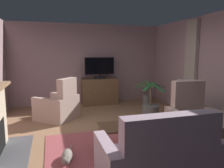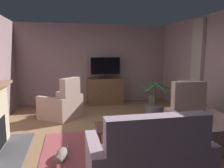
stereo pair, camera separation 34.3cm
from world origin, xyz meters
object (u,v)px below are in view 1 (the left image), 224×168
object	(u,v)px
tv_remote	(128,125)
coffee_table	(126,128)
folded_newspaper	(129,125)
armchair_facing_sofa	(59,107)
sofa_floral	(159,160)
potted_plant_leafy_by_curtain	(191,110)
cat	(67,157)
potted_plant_on_hearth_side	(146,97)
potted_plant_small_fern_corner	(150,109)
television	(100,67)
tv_cabinet	(99,92)
armchair_in_far_corner	(195,125)

from	to	relation	value
tv_remote	coffee_table	bearing A→B (deg)	-72.19
folded_newspaper	armchair_facing_sofa	world-z (taller)	armchair_facing_sofa
folded_newspaper	coffee_table	bearing A→B (deg)	143.04
sofa_floral	potted_plant_leafy_by_curtain	xyz separation A→B (m)	(1.81, 1.80, 0.05)
cat	potted_plant_on_hearth_side	bearing A→B (deg)	47.20
folded_newspaper	armchair_facing_sofa	bearing A→B (deg)	130.86
armchair_facing_sofa	potted_plant_small_fern_corner	xyz separation A→B (m)	(2.36, -0.49, -0.12)
folded_newspaper	cat	world-z (taller)	folded_newspaper
tv_remote	sofa_floral	size ratio (longest dim) A/B	0.11
tv_remote	potted_plant_small_fern_corner	size ratio (longest dim) A/B	0.18
television	cat	world-z (taller)	television
tv_cabinet	tv_remote	distance (m)	3.47
television	cat	bearing A→B (deg)	-110.98
coffee_table	armchair_facing_sofa	world-z (taller)	armchair_facing_sofa
tv_cabinet	armchair_in_far_corner	xyz separation A→B (m)	(1.03, -3.52, -0.05)
coffee_table	tv_remote	size ratio (longest dim) A/B	5.65
armchair_in_far_corner	folded_newspaper	bearing A→B (deg)	176.85
coffee_table	armchair_in_far_corner	xyz separation A→B (m)	(1.34, -0.12, -0.03)
television	potted_plant_leafy_by_curtain	bearing A→B (deg)	-59.72
potted_plant_leafy_by_curtain	tv_remote	bearing A→B (deg)	-157.85
potted_plant_small_fern_corner	sofa_floral	bearing A→B (deg)	-114.47
coffee_table	sofa_floral	size ratio (longest dim) A/B	0.63
television	sofa_floral	world-z (taller)	television
potted_plant_leafy_by_curtain	armchair_facing_sofa	bearing A→B (deg)	154.31
coffee_table	potted_plant_small_fern_corner	size ratio (longest dim) A/B	1.04
potted_plant_leafy_by_curtain	television	bearing A→B (deg)	120.28
television	potted_plant_on_hearth_side	xyz separation A→B (m)	(1.44, -0.51, -0.98)
armchair_in_far_corner	potted_plant_on_hearth_side	xyz separation A→B (m)	(0.41, 2.96, -0.11)
armchair_facing_sofa	potted_plant_leafy_by_curtain	distance (m)	3.25
folded_newspaper	potted_plant_on_hearth_side	xyz separation A→B (m)	(1.71, 2.89, -0.20)
folded_newspaper	armchair_in_far_corner	xyz separation A→B (m)	(1.30, -0.07, -0.09)
potted_plant_on_hearth_side	armchair_in_far_corner	bearing A→B (deg)	-97.89
potted_plant_leafy_by_curtain	potted_plant_small_fern_corner	bearing A→B (deg)	121.60
tv_remote	potted_plant_leafy_by_curtain	distance (m)	1.98
television	tv_cabinet	bearing A→B (deg)	90.00
armchair_facing_sofa	coffee_table	bearing A→B (deg)	-63.03
folded_newspaper	sofa_floral	bearing A→B (deg)	-75.66
tv_remote	potted_plant_on_hearth_side	distance (m)	3.38
sofa_floral	coffee_table	bearing A→B (deg)	92.65
coffee_table	television	bearing A→B (deg)	84.76
coffee_table	armchair_in_far_corner	size ratio (longest dim) A/B	0.81
coffee_table	potted_plant_leafy_by_curtain	xyz separation A→B (m)	(1.86, 0.70, 0.00)
tv_cabinet	potted_plant_leafy_by_curtain	size ratio (longest dim) A/B	1.58
armchair_facing_sofa	potted_plant_small_fern_corner	distance (m)	2.42
folded_newspaper	sofa_floral	xyz separation A→B (m)	(0.01, -1.06, -0.11)
coffee_table	folded_newspaper	size ratio (longest dim) A/B	3.20
armchair_facing_sofa	armchair_in_far_corner	bearing A→B (deg)	-42.66
potted_plant_on_hearth_side	armchair_facing_sofa	bearing A→B (deg)	-165.35
television	armchair_facing_sofa	world-z (taller)	television
tv_cabinet	tv_remote	world-z (taller)	tv_cabinet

